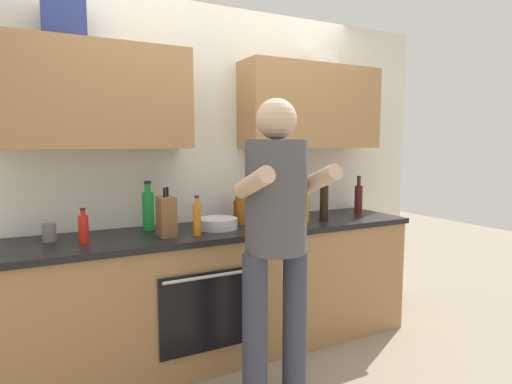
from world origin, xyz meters
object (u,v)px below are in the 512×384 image
Objects in this scene: knife_block at (166,216)px; mixing_bowl at (217,223)px; person_standing at (276,228)px; bottle_syrup at (241,208)px; bottle_vinegar at (238,209)px; bottle_soda at (148,209)px; bottle_oil at (305,207)px; grocery_bag_bread at (281,207)px; bottle_wine at (358,198)px; cup_stoneware at (49,232)px; bottle_juice at (197,219)px; bottle_soy at (324,202)px; bottle_hotsauce at (84,228)px.

mixing_bowl is at bearing 11.32° from knife_block.
bottle_syrup is at bearing 78.80° from person_standing.
bottle_soda reaches higher than bottle_vinegar.
bottle_oil is at bearing -17.62° from bottle_syrup.
bottle_syrup is at bearing -172.46° from grocery_bag_bread.
bottle_syrup is 1.11m from bottle_wine.
bottle_soda is 3.05× the size of cup_stoneware.
mixing_bowl is at bearing 37.38° from bottle_juice.
bottle_syrup is 0.16m from bottle_vinegar.
bottle_oil is 0.48m from bottle_syrup.
cup_stoneware is (-1.87, 0.21, -0.09)m from bottle_soy.
bottle_wine is 1.33m from mixing_bowl.
bottle_hotsauce is 0.86m from mixing_bowl.
bottle_soy is 0.97× the size of bottle_soda.
bottle_wine is at bearing -0.58° from cup_stoneware.
bottle_soy is 1.14× the size of mixing_bowl.
bottle_wine reaches higher than knife_block.
cup_stoneware is (-0.61, -0.07, -0.09)m from bottle_soda.
bottle_hotsauce is at bearing -39.66° from cup_stoneware.
bottle_syrup is 0.47m from bottle_juice.
bottle_oil is at bearing -166.12° from bottle_wine.
bottle_oil is at bearing -35.72° from bottle_vinegar.
bottle_vinegar is 0.34m from grocery_bag_bread.
person_standing is at bearing -102.02° from bottle_vinegar.
bottle_oil is at bearing -13.07° from bottle_soda.
knife_block reaches higher than bottle_oil.
grocery_bag_bread is (-0.09, 0.19, -0.02)m from bottle_oil.
bottle_soda is at bearing -176.55° from bottle_vinegar.
mixing_bowl is at bearing 95.42° from person_standing.
bottle_oil is at bearing -6.19° from cup_stoneware.
bottle_soy reaches higher than cup_stoneware.
bottle_vinegar is at bearing 4.90° from cup_stoneware.
person_standing is at bearing -35.90° from cup_stoneware.
bottle_soda reaches higher than mixing_bowl.
bottle_syrup is 1.39× the size of grocery_bag_bread.
bottle_soy is 1.26× the size of bottle_juice.
bottle_oil is 1.40× the size of bottle_hotsauce.
mixing_bowl is (0.43, -0.18, -0.10)m from bottle_soda.
bottle_juice is 1.23× the size of grocery_bag_bread.
bottle_soda is at bearing 176.46° from grocery_bag_bread.
cup_stoneware is (-0.18, 0.15, -0.03)m from bottle_hotsauce.
bottle_soda reaches higher than bottle_syrup.
grocery_bag_bread is at bearing 57.48° from person_standing.
bottle_soda is 1.75m from bottle_wine.
bottle_oil reaches higher than mixing_bowl.
bottle_wine is (0.65, 0.16, 0.01)m from bottle_oil.
bottle_oil is 0.67m from bottle_wine.
bottle_oil is at bearing 4.79° from bottle_juice.
mixing_bowl is 0.39m from knife_block.
person_standing is at bearing -60.39° from bottle_soda.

